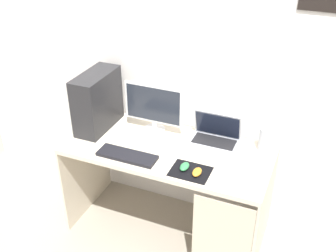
{
  "coord_description": "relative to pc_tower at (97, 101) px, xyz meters",
  "views": [
    {
      "loc": [
        0.93,
        -2.22,
        2.37
      ],
      "look_at": [
        0.0,
        0.0,
        0.96
      ],
      "focal_mm": 43.14,
      "sensor_mm": 36.0,
      "label": 1
    }
  ],
  "objects": [
    {
      "name": "pc_tower",
      "position": [
        0.0,
        0.0,
        0.0
      ],
      "size": [
        0.19,
        0.44,
        0.44
      ],
      "primitive_type": "cube",
      "color": "#232326",
      "rests_on": "desk"
    },
    {
      "name": "mousepad",
      "position": [
        0.85,
        -0.28,
        -0.22
      ],
      "size": [
        0.26,
        0.2,
        0.0
      ],
      "primitive_type": "cube",
      "color": "black",
      "rests_on": "desk"
    },
    {
      "name": "mouse_left",
      "position": [
        0.81,
        -0.27,
        -0.2
      ],
      "size": [
        0.06,
        0.1,
        0.03
      ],
      "primitive_type": "ellipsoid",
      "color": "#338C4C",
      "rests_on": "mousepad"
    },
    {
      "name": "ground_plane",
      "position": [
        0.61,
        -0.08,
        -1.0
      ],
      "size": [
        8.0,
        8.0,
        0.0
      ],
      "primitive_type": "plane",
      "color": "#9E9384"
    },
    {
      "name": "wall_back",
      "position": [
        0.61,
        0.3,
        0.31
      ],
      "size": [
        4.0,
        0.05,
        2.6
      ],
      "color": "silver",
      "rests_on": "ground_plane"
    },
    {
      "name": "laptop",
      "position": [
        0.89,
        0.12,
        -0.18
      ],
      "size": [
        0.35,
        0.23,
        0.22
      ],
      "color": "#B7BCC6",
      "rests_on": "desk"
    },
    {
      "name": "speaker",
      "position": [
        1.24,
        0.15,
        -0.13
      ],
      "size": [
        0.09,
        0.09,
        0.18
      ],
      "primitive_type": "cylinder",
      "color": "#B7BCC6",
      "rests_on": "desk"
    },
    {
      "name": "monitor",
      "position": [
        0.42,
        0.11,
        -0.02
      ],
      "size": [
        0.45,
        0.16,
        0.38
      ],
      "color": "white",
      "rests_on": "desk"
    },
    {
      "name": "mouse_right",
      "position": [
        0.9,
        -0.3,
        -0.2
      ],
      "size": [
        0.06,
        0.1,
        0.03
      ],
      "primitive_type": "ellipsoid",
      "color": "orange",
      "rests_on": "mousepad"
    },
    {
      "name": "keyboard",
      "position": [
        0.39,
        -0.29,
        -0.21
      ],
      "size": [
        0.42,
        0.14,
        0.02
      ],
      "primitive_type": "cube",
      "color": "black",
      "rests_on": "desk"
    },
    {
      "name": "desk",
      "position": [
        0.63,
        -0.09,
        -0.38
      ],
      "size": [
        1.47,
        0.67,
        0.78
      ],
      "color": "beige",
      "rests_on": "ground_plane"
    }
  ]
}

